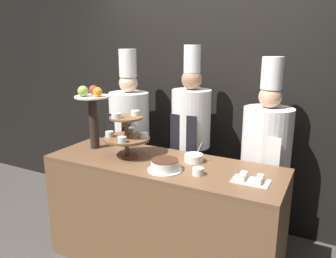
{
  "coord_description": "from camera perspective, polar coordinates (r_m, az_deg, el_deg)",
  "views": [
    {
      "loc": [
        1.18,
        -1.83,
        1.84
      ],
      "look_at": [
        0.0,
        0.43,
        1.18
      ],
      "focal_mm": 35.0,
      "sensor_mm": 36.0,
      "label": 1
    }
  ],
  "objects": [
    {
      "name": "tiered_stand",
      "position": [
        2.72,
        -7.23,
        -0.74
      ],
      "size": [
        0.38,
        0.38,
        0.38
      ],
      "color": "brown",
      "rests_on": "buffet_counter"
    },
    {
      "name": "cup_white",
      "position": [
        2.38,
        5.24,
        -7.35
      ],
      "size": [
        0.08,
        0.08,
        0.05
      ],
      "color": "white",
      "rests_on": "buffet_counter"
    },
    {
      "name": "fruit_pedestal",
      "position": [
        2.96,
        -13.01,
        3.6
      ],
      "size": [
        0.31,
        0.31,
        0.57
      ],
      "color": "#2D231E",
      "rests_on": "buffet_counter"
    },
    {
      "name": "cake_square_tray",
      "position": [
        2.33,
        14.24,
        -8.47
      ],
      "size": [
        0.25,
        0.16,
        0.05
      ],
      "color": "white",
      "rests_on": "buffet_counter"
    },
    {
      "name": "chef_center_right",
      "position": [
        2.95,
        16.64,
        -4.25
      ],
      "size": [
        0.42,
        0.42,
        1.74
      ],
      "color": "#38332D",
      "rests_on": "ground_plane"
    },
    {
      "name": "serving_bowl_far",
      "position": [
        2.63,
        4.52,
        -5.04
      ],
      "size": [
        0.15,
        0.15,
        0.16
      ],
      "color": "white",
      "rests_on": "buffet_counter"
    },
    {
      "name": "chef_left",
      "position": [
        3.47,
        -6.68,
        -0.44
      ],
      "size": [
        0.41,
        0.41,
        1.79
      ],
      "color": "black",
      "rests_on": "ground_plane"
    },
    {
      "name": "buffet_counter",
      "position": [
        2.82,
        -0.97,
        -14.65
      ],
      "size": [
        1.92,
        0.67,
        0.93
      ],
      "color": "brown",
      "rests_on": "ground_plane"
    },
    {
      "name": "wall_back",
      "position": [
        3.39,
        7.04,
        7.02
      ],
      "size": [
        10.0,
        0.06,
        2.8
      ],
      "color": "black",
      "rests_on": "ground_plane"
    },
    {
      "name": "cake_round",
      "position": [
        2.45,
        -0.55,
        -6.34
      ],
      "size": [
        0.26,
        0.26,
        0.08
      ],
      "color": "white",
      "rests_on": "buffet_counter"
    },
    {
      "name": "chef_center_left",
      "position": [
        3.13,
        3.97,
        -1.2
      ],
      "size": [
        0.37,
        0.37,
        1.84
      ],
      "color": "black",
      "rests_on": "ground_plane"
    }
  ]
}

